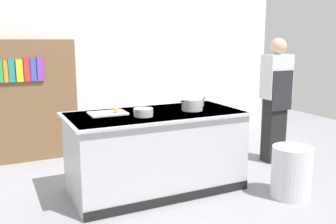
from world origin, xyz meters
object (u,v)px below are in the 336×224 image
Objects in this scene: sauce_pan at (197,101)px; mixing_bowl at (143,112)px; onion at (116,109)px; trash_bin at (291,172)px; stock_pot at (192,105)px; bookshelf at (36,100)px; person_chef at (276,97)px.

sauce_pan reaches higher than mixing_bowl.
onion is 2.03m from trash_bin.
bookshelf is (-1.49, 1.86, -0.11)m from stock_pot.
mixing_bowl is at bearing -159.75° from sauce_pan.
stock_pot reaches higher than mixing_bowl.
mixing_bowl is at bearing -65.77° from bookshelf.
person_chef reaches higher than trash_bin.
onion is 0.32m from mixing_bowl.
onion is at bearing -69.50° from bookshelf.
trash_bin is at bearing -26.42° from mixing_bowl.
person_chef is 1.01× the size of bookshelf.
person_chef is (1.28, 0.03, -0.04)m from sauce_pan.
onion is 1.82m from bookshelf.
onion is at bearing 76.25° from person_chef.
onion is 0.04× the size of bookshelf.
bookshelf is (-2.30, 2.64, 0.57)m from trash_bin.
sauce_pan is 1.36m from trash_bin.
stock_pot is at bearing 136.08° from trash_bin.
sauce_pan is at bearing -43.72° from bookshelf.
mixing_bowl is (-0.83, -0.31, -0.01)m from sauce_pan.
bookshelf is at bearing 131.12° from trash_bin.
mixing_bowl is (0.23, -0.22, -0.01)m from onion.
stock_pot is 0.18× the size of bookshelf.
trash_bin is 3.55m from bookshelf.
sauce_pan is at bearing 74.86° from person_chef.
trash_bin is 0.33× the size of person_chef.
onion is 0.13× the size of trash_bin.
onion is at bearing 135.75° from mixing_bowl.
stock_pot is 1.25× the size of sauce_pan.
person_chef reaches higher than bookshelf.
person_chef is (2.10, 0.33, -0.03)m from mixing_bowl.
mixing_bowl is 0.12× the size of bookshelf.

